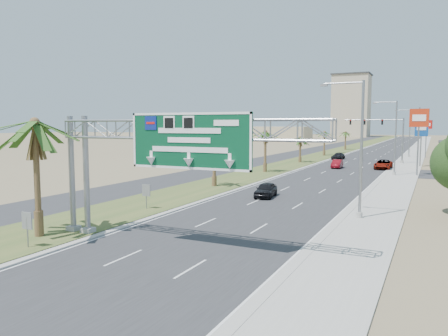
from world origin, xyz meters
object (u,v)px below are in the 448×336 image
car_mid_lane (337,164)px  car_far (338,156)px  sign_gantry (169,139)px  pole_sign_red_near (419,122)px  signal_mast (391,136)px  pole_sign_blue (421,129)px  car_right_lane (383,165)px  palm_near (35,123)px  car_left_lane (266,190)px  pole_sign_red_far (427,127)px

car_mid_lane → car_far: 17.79m
sign_gantry → pole_sign_red_near: size_ratio=1.83×
signal_mast → pole_sign_red_near: (5.09, -19.09, 2.35)m
car_mid_lane → pole_sign_red_near: pole_sign_red_near is taller
pole_sign_blue → car_right_lane: bearing=-126.6°
car_far → pole_sign_red_near: 28.74m
sign_gantry → pole_sign_red_near: (11.32, 42.96, 1.15)m
signal_mast → pole_sign_blue: size_ratio=1.26×
palm_near → signal_mast: bearing=77.3°
palm_near → pole_sign_blue: size_ratio=1.02×
car_left_lane → car_right_lane: 33.15m
car_right_lane → pole_sign_blue: (4.97, 6.69, 5.40)m
signal_mast → car_mid_lane: bearing=-117.2°
signal_mast → pole_sign_red_near: 19.89m
pole_sign_blue → pole_sign_red_far: size_ratio=1.03×
car_right_lane → pole_sign_blue: pole_sign_blue is taller
pole_sign_blue → pole_sign_red_far: 22.31m
car_mid_lane → car_far: size_ratio=0.91×
car_far → palm_near: bearing=-87.3°
car_far → car_mid_lane: bearing=-73.0°
car_mid_lane → pole_sign_red_far: 33.20m
signal_mast → pole_sign_red_far: bearing=72.7°
car_far → pole_sign_red_far: (15.37, 12.92, 5.63)m
sign_gantry → signal_mast: bearing=84.3°
car_left_lane → palm_near: bearing=-116.8°
pole_sign_red_far → pole_sign_red_near: bearing=-90.5°
sign_gantry → signal_mast: signal_mast is taller
sign_gantry → palm_near: (-8.14, -1.93, 0.87)m
car_left_lane → car_right_lane: bearing=70.3°
car_left_lane → pole_sign_blue: size_ratio=0.50×
car_right_lane → signal_mast: bearing=91.1°
signal_mast → car_right_lane: bearing=-89.5°
car_far → pole_sign_red_near: bearing=-51.1°
car_right_lane → pole_sign_red_near: (5.00, -7.52, 6.49)m
palm_near → pole_sign_red_far: bearing=76.3°
car_left_lane → pole_sign_red_near: 28.45m
palm_near → car_mid_lane: size_ratio=2.08×
car_right_lane → pole_sign_red_near: bearing=-55.7°
car_left_lane → car_far: size_ratio=0.92×
palm_near → car_far: (4.43, 68.48, -6.29)m
signal_mast → pole_sign_red_far: 18.31m
palm_near → pole_sign_red_far: size_ratio=1.05×
pole_sign_red_near → palm_near: bearing=-113.4°
car_far → car_left_lane: bearing=-80.4°
pole_sign_red_near → car_right_lane: bearing=123.6°
car_left_lane → pole_sign_red_near: pole_sign_red_near is taller
sign_gantry → car_far: bearing=93.2°
car_right_lane → car_mid_lane: bearing=-167.6°
car_mid_lane → car_far: bearing=97.6°
signal_mast → car_far: (-9.94, 4.51, -4.21)m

